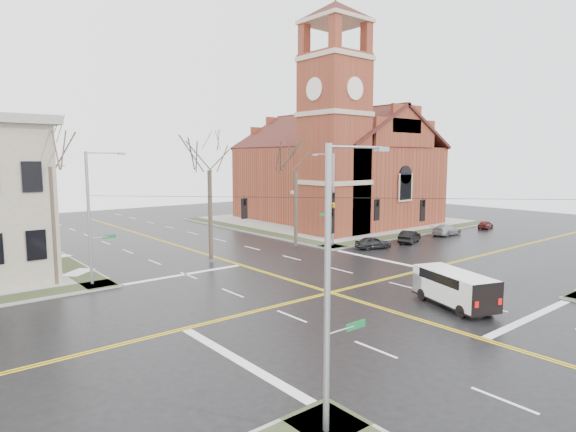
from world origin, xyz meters
TOP-DOWN VIEW (x-y plane):
  - ground at (0.00, 0.00)m, footprint 120.00×120.00m
  - sidewalks at (0.00, 0.00)m, footprint 80.00×80.00m
  - road_markings at (0.00, 0.00)m, footprint 100.00×100.00m
  - church at (24.76, 24.78)m, footprint 24.28×27.48m
  - signal_pole_ne at (11.32, 11.50)m, footprint 2.75×0.22m
  - signal_pole_nw at (-11.32, 11.50)m, footprint 2.75×0.22m
  - signal_pole_sw at (-11.32, -11.50)m, footprint 2.75×0.22m
  - span_wires at (0.00, 0.00)m, footprint 23.02×23.02m
  - traffic_signals at (-0.00, -0.67)m, footprint 8.21×8.26m
  - streetlight_north_a at (-10.65, 28.00)m, footprint 2.30×0.20m
  - streetlight_north_b at (-10.65, 48.00)m, footprint 2.30×0.20m
  - cargo_van at (3.57, -6.51)m, footprint 3.75×5.78m
  - parked_car_a at (13.85, 8.32)m, footprint 3.77×2.52m
  - parked_car_b at (19.29, 8.13)m, footprint 4.09×2.61m
  - parked_car_c at (26.61, 8.44)m, footprint 4.29×1.89m
  - parked_car_d at (34.77, 8.22)m, footprint 3.27×1.88m
  - tree_nw_far at (-13.37, 13.13)m, footprint 4.00×4.00m
  - tree_nw_near at (-1.09, 13.38)m, footprint 4.00×4.00m
  - tree_ne at (8.54, 13.62)m, footprint 4.00×4.00m

SIDE VIEW (x-z plane):
  - ground at x=0.00m, z-range 0.00..0.00m
  - road_markings at x=0.00m, z-range 0.00..0.01m
  - sidewalks at x=0.00m, z-range -0.01..0.16m
  - parked_car_d at x=34.77m, z-range 0.00..1.05m
  - parked_car_a at x=13.85m, z-range 0.00..1.19m
  - parked_car_c at x=26.61m, z-range 0.00..1.22m
  - parked_car_b at x=19.29m, z-range 0.00..1.27m
  - cargo_van at x=3.57m, z-range 0.19..2.25m
  - streetlight_north_a at x=-10.65m, z-range 0.47..8.47m
  - streetlight_north_b at x=-10.65m, z-range 0.47..8.47m
  - signal_pole_ne at x=11.32m, z-range 0.45..9.45m
  - signal_pole_nw at x=-11.32m, z-range 0.45..9.45m
  - signal_pole_sw at x=-11.32m, z-range 0.45..9.45m
  - traffic_signals at x=0.00m, z-range 4.80..6.10m
  - span_wires at x=0.00m, z-range 6.18..6.22m
  - tree_ne at x=8.54m, z-range 2.44..13.29m
  - tree_nw_near at x=-1.09m, z-range 2.54..13.88m
  - church at x=24.76m, z-range -5.32..22.18m
  - tree_nw_far at x=-13.37m, z-range 2.68..14.66m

